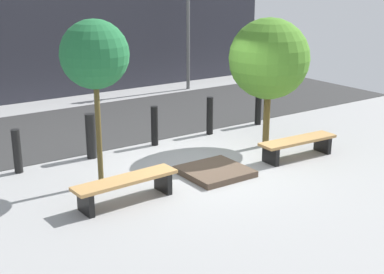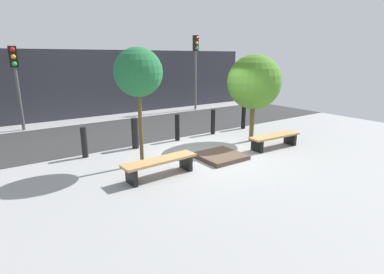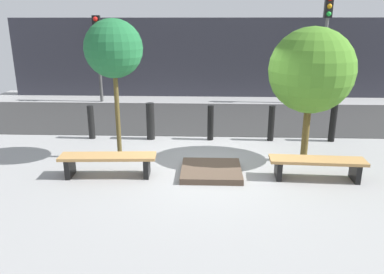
{
  "view_description": "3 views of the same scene",
  "coord_description": "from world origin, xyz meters",
  "px_view_note": "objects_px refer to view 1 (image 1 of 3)",
  "views": [
    {
      "loc": [
        -5.97,
        -8.23,
        3.78
      ],
      "look_at": [
        -0.11,
        0.27,
        0.63
      ],
      "focal_mm": 50.0,
      "sensor_mm": 36.0,
      "label": 1
    },
    {
      "loc": [
        -5.31,
        -6.57,
        2.81
      ],
      "look_at": [
        -0.47,
        0.38,
        0.54
      ],
      "focal_mm": 28.0,
      "sensor_mm": 36.0,
      "label": 2
    },
    {
      "loc": [
        -0.12,
        -7.48,
        2.98
      ],
      "look_at": [
        -0.4,
        -0.2,
        0.73
      ],
      "focal_mm": 35.0,
      "sensor_mm": 36.0,
      "label": 3
    }
  ],
  "objects_px": {
    "tree_behind_right_bench": "(269,59)",
    "planter_bed": "(215,171)",
    "bollard_center": "(155,126)",
    "bollard_far_right": "(258,105)",
    "tree_behind_left_bench": "(95,55)",
    "bollard_far_left": "(17,151)",
    "traffic_light_mid_west": "(188,9)",
    "bollard_right": "(210,116)",
    "bollard_left": "(91,136)",
    "bench_left": "(126,185)",
    "bench_right": "(298,144)"
  },
  "relations": [
    {
      "from": "tree_behind_right_bench",
      "to": "planter_bed",
      "type": "bearing_deg",
      "value": -158.6
    },
    {
      "from": "bollard_center",
      "to": "bollard_far_right",
      "type": "height_order",
      "value": "bollard_far_right"
    },
    {
      "from": "tree_behind_left_bench",
      "to": "bollard_far_left",
      "type": "distance_m",
      "value": 2.71
    },
    {
      "from": "bollard_center",
      "to": "traffic_light_mid_west",
      "type": "xyz_separation_m",
      "value": [
        4.19,
        4.78,
        2.22
      ]
    },
    {
      "from": "planter_bed",
      "to": "bollard_right",
      "type": "relative_size",
      "value": 1.32
    },
    {
      "from": "bollard_far_right",
      "to": "tree_behind_left_bench",
      "type": "bearing_deg",
      "value": -163.96
    },
    {
      "from": "tree_behind_right_bench",
      "to": "bollard_left",
      "type": "xyz_separation_m",
      "value": [
        -3.64,
        1.5,
        -1.52
      ]
    },
    {
      "from": "bollard_right",
      "to": "traffic_light_mid_west",
      "type": "distance_m",
      "value": 5.88
    },
    {
      "from": "bollard_left",
      "to": "tree_behind_left_bench",
      "type": "bearing_deg",
      "value": -108.14
    },
    {
      "from": "tree_behind_right_bench",
      "to": "bollard_far_right",
      "type": "bearing_deg",
      "value": 54.16
    },
    {
      "from": "tree_behind_right_bench",
      "to": "bollard_left",
      "type": "height_order",
      "value": "tree_behind_right_bench"
    },
    {
      "from": "bollard_far_right",
      "to": "bench_left",
      "type": "bearing_deg",
      "value": -154.3
    },
    {
      "from": "tree_behind_left_bench",
      "to": "bollard_far_left",
      "type": "relative_size",
      "value": 3.44
    },
    {
      "from": "tree_behind_right_bench",
      "to": "traffic_light_mid_west",
      "type": "height_order",
      "value": "traffic_light_mid_west"
    },
    {
      "from": "bollard_right",
      "to": "bollard_left",
      "type": "bearing_deg",
      "value": 180.0
    },
    {
      "from": "tree_behind_right_bench",
      "to": "bollard_right",
      "type": "height_order",
      "value": "tree_behind_right_bench"
    },
    {
      "from": "bench_right",
      "to": "tree_behind_right_bench",
      "type": "bearing_deg",
      "value": 93.01
    },
    {
      "from": "bench_left",
      "to": "tree_behind_left_bench",
      "type": "height_order",
      "value": "tree_behind_left_bench"
    },
    {
      "from": "tree_behind_left_bench",
      "to": "bollard_far_right",
      "type": "xyz_separation_m",
      "value": [
        5.21,
        1.5,
        -1.9
      ]
    },
    {
      "from": "planter_bed",
      "to": "bollard_left",
      "type": "distance_m",
      "value": 2.82
    },
    {
      "from": "bollard_far_left",
      "to": "bollard_right",
      "type": "distance_m",
      "value": 4.72
    },
    {
      "from": "bench_right",
      "to": "planter_bed",
      "type": "distance_m",
      "value": 2.09
    },
    {
      "from": "bench_left",
      "to": "bollard_center",
      "type": "relative_size",
      "value": 2.1
    },
    {
      "from": "bollard_center",
      "to": "bollard_left",
      "type": "bearing_deg",
      "value": 180.0
    },
    {
      "from": "tree_behind_left_bench",
      "to": "bollard_center",
      "type": "bearing_deg",
      "value": 35.98
    },
    {
      "from": "planter_bed",
      "to": "bench_right",
      "type": "bearing_deg",
      "value": -5.53
    },
    {
      "from": "bollard_far_right",
      "to": "bollard_center",
      "type": "bearing_deg",
      "value": 180.0
    },
    {
      "from": "bench_left",
      "to": "tree_behind_right_bench",
      "type": "height_order",
      "value": "tree_behind_right_bench"
    },
    {
      "from": "bollard_center",
      "to": "tree_behind_right_bench",
      "type": "bearing_deg",
      "value": -35.98
    },
    {
      "from": "bench_left",
      "to": "bollard_right",
      "type": "height_order",
      "value": "bollard_right"
    },
    {
      "from": "bench_left",
      "to": "tree_behind_left_bench",
      "type": "bearing_deg",
      "value": 86.99
    },
    {
      "from": "bench_left",
      "to": "bollard_far_right",
      "type": "relative_size",
      "value": 1.83
    },
    {
      "from": "bench_left",
      "to": "bollard_right",
      "type": "bearing_deg",
      "value": 31.56
    },
    {
      "from": "tree_behind_left_bench",
      "to": "bench_right",
      "type": "bearing_deg",
      "value": -13.73
    },
    {
      "from": "bollard_center",
      "to": "traffic_light_mid_west",
      "type": "distance_m",
      "value": 6.73
    },
    {
      "from": "bench_right",
      "to": "tree_behind_right_bench",
      "type": "height_order",
      "value": "tree_behind_right_bench"
    },
    {
      "from": "planter_bed",
      "to": "bollard_center",
      "type": "bearing_deg",
      "value": 90.0
    },
    {
      "from": "bench_left",
      "to": "bollard_left",
      "type": "bearing_deg",
      "value": 75.91
    },
    {
      "from": "bollard_left",
      "to": "bollard_right",
      "type": "bearing_deg",
      "value": 0.0
    },
    {
      "from": "bench_left",
      "to": "bollard_far_left",
      "type": "xyz_separation_m",
      "value": [
        -1.08,
        2.51,
        0.12
      ]
    },
    {
      "from": "bollard_far_left",
      "to": "traffic_light_mid_west",
      "type": "height_order",
      "value": "traffic_light_mid_west"
    },
    {
      "from": "bollard_right",
      "to": "traffic_light_mid_west",
      "type": "xyz_separation_m",
      "value": [
        2.62,
        4.78,
        2.21
      ]
    },
    {
      "from": "bollard_center",
      "to": "planter_bed",
      "type": "bearing_deg",
      "value": -90.0
    },
    {
      "from": "bench_right",
      "to": "tree_behind_right_bench",
      "type": "distance_m",
      "value": 1.97
    },
    {
      "from": "planter_bed",
      "to": "bollard_far_left",
      "type": "height_order",
      "value": "bollard_far_left"
    },
    {
      "from": "tree_behind_left_bench",
      "to": "bollard_right",
      "type": "xyz_separation_m",
      "value": [
        3.64,
        1.5,
        -1.96
      ]
    },
    {
      "from": "bench_right",
      "to": "bollard_right",
      "type": "distance_m",
      "value": 2.56
    },
    {
      "from": "bench_left",
      "to": "planter_bed",
      "type": "height_order",
      "value": "bench_left"
    },
    {
      "from": "tree_behind_left_bench",
      "to": "bollard_left",
      "type": "bearing_deg",
      "value": 71.86
    },
    {
      "from": "bollard_right",
      "to": "bollard_far_right",
      "type": "xyz_separation_m",
      "value": [
        1.57,
        0.0,
        0.06
      ]
    }
  ]
}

